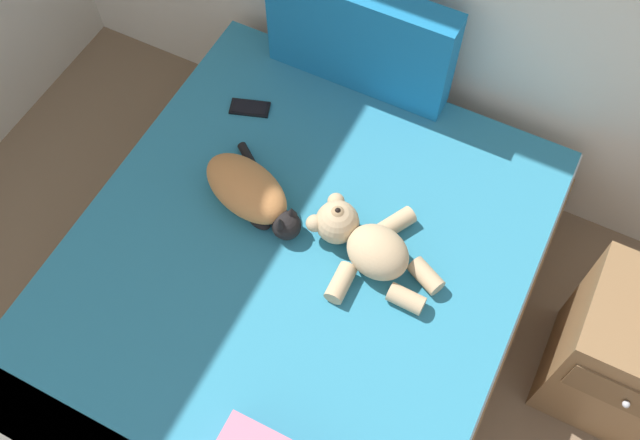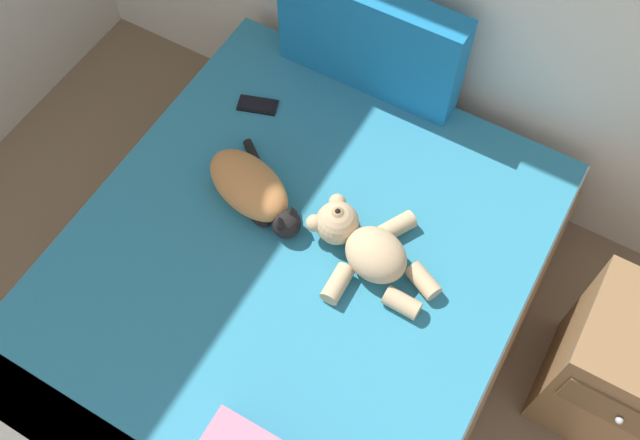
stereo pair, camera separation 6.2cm
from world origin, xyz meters
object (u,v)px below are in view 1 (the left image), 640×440
(cat, at_px, (251,192))
(cell_phone, at_px, (250,108))
(nightstand, at_px, (629,356))
(patterned_cushion, at_px, (360,38))
(bed, at_px, (286,310))
(teddy_bear, at_px, (366,244))

(cat, relative_size, cell_phone, 2.59)
(nightstand, bearing_deg, patterned_cushion, 157.83)
(bed, bearing_deg, patterned_cushion, 99.38)
(patterned_cushion, bearing_deg, nightstand, -22.17)
(bed, distance_m, patterned_cushion, 1.01)
(cell_phone, bearing_deg, teddy_bear, -29.21)
(bed, relative_size, patterned_cushion, 2.75)
(cat, distance_m, cell_phone, 0.42)
(patterned_cushion, height_order, nightstand, patterned_cushion)
(patterned_cushion, xyz_separation_m, cat, (-0.08, -0.67, -0.14))
(patterned_cushion, distance_m, cell_phone, 0.48)
(bed, distance_m, cell_phone, 0.76)
(bed, xyz_separation_m, patterned_cushion, (-0.15, 0.88, 0.47))
(patterned_cushion, relative_size, cat, 1.66)
(bed, bearing_deg, cat, 137.85)
(teddy_bear, bearing_deg, cat, 179.56)
(bed, relative_size, cat, 4.57)
(bed, relative_size, cell_phone, 11.81)
(teddy_bear, distance_m, cell_phone, 0.74)
(bed, height_order, cell_phone, cell_phone)
(cell_phone, bearing_deg, cat, -59.29)
(bed, bearing_deg, cell_phone, 128.04)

